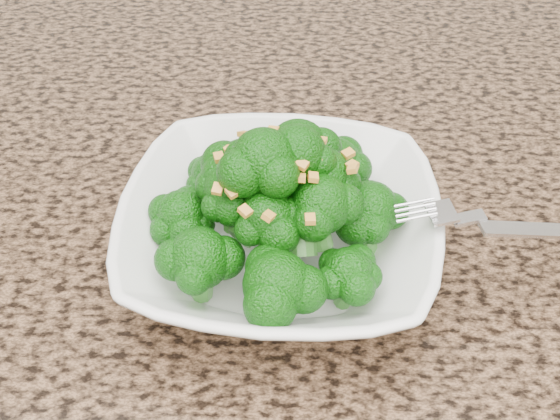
# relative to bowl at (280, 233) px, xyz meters

# --- Properties ---
(granite_counter) EXTENTS (1.64, 1.04, 0.03)m
(granite_counter) POSITION_rel_bowl_xyz_m (-0.14, -0.03, -0.04)
(granite_counter) COLOR brown
(granite_counter) RESTS_ON cabinet
(bowl) EXTENTS (0.24, 0.24, 0.06)m
(bowl) POSITION_rel_bowl_xyz_m (0.00, 0.00, 0.00)
(bowl) COLOR white
(bowl) RESTS_ON granite_counter
(broccoli_pile) EXTENTS (0.20, 0.20, 0.08)m
(broccoli_pile) POSITION_rel_bowl_xyz_m (0.00, 0.00, 0.07)
(broccoli_pile) COLOR #0F5409
(broccoli_pile) RESTS_ON bowl
(garlic_topping) EXTENTS (0.12, 0.12, 0.01)m
(garlic_topping) POSITION_rel_bowl_xyz_m (0.00, 0.00, 0.11)
(garlic_topping) COLOR gold
(garlic_topping) RESTS_ON broccoli_pile
(fork) EXTENTS (0.18, 0.06, 0.01)m
(fork) POSITION_rel_bowl_xyz_m (0.13, -0.02, 0.03)
(fork) COLOR silver
(fork) RESTS_ON bowl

